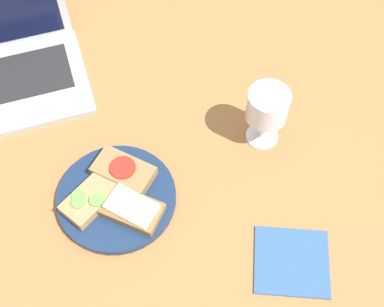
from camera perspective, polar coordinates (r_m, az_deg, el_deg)
wooden_table at (r=107.10cm, az=-2.60°, el=-1.86°), size 140.00×140.00×3.00cm
plate at (r=102.51cm, az=-8.05°, el=-4.69°), size 22.62×22.62×1.55cm
sandwich_with_cucumber at (r=101.08cm, az=-10.84°, el=-4.79°), size 12.27×10.93×2.46cm
sandwich_with_cheese at (r=98.77cm, az=-6.41°, el=-5.90°), size 12.39×12.02×2.69cm
sandwich_with_tomato at (r=102.73cm, az=-7.31°, el=-1.90°), size 12.55×12.56×2.87cm
wine_glass at (r=102.59cm, az=8.05°, el=4.86°), size 8.10×8.10×13.60cm
laptop at (r=123.39cm, az=-19.80°, el=9.38°), size 33.87×28.02×21.98cm
napkin at (r=98.54cm, az=10.59°, el=-11.26°), size 17.06×16.75×0.40cm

